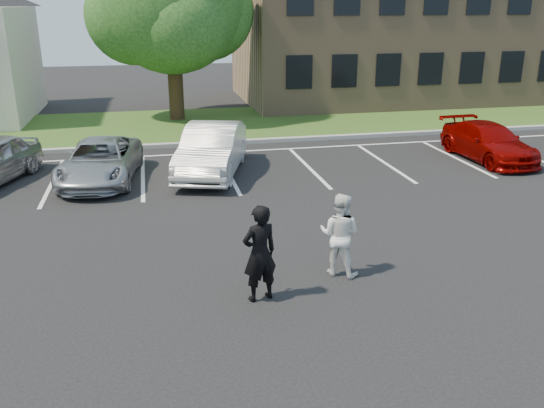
{
  "coord_description": "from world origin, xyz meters",
  "views": [
    {
      "loc": [
        -2.48,
        -10.47,
        5.35
      ],
      "look_at": [
        0.0,
        1.0,
        1.25
      ],
      "focal_mm": 38.0,
      "sensor_mm": 36.0,
      "label": 1
    }
  ],
  "objects_px": {
    "man_black_suit": "(260,253)",
    "car_red_compact": "(488,142)",
    "car_silver_minivan": "(100,161)",
    "tree": "(173,3)",
    "office_building": "(430,25)",
    "man_white_shirt": "(340,234)",
    "car_white_sedan": "(212,150)"
  },
  "relations": [
    {
      "from": "man_black_suit",
      "to": "car_silver_minivan",
      "type": "xyz_separation_m",
      "value": [
        -3.43,
        8.68,
        -0.3
      ]
    },
    {
      "from": "car_white_sedan",
      "to": "car_red_compact",
      "type": "height_order",
      "value": "car_white_sedan"
    },
    {
      "from": "office_building",
      "to": "car_silver_minivan",
      "type": "distance_m",
      "value": 23.22
    },
    {
      "from": "man_black_suit",
      "to": "car_white_sedan",
      "type": "relative_size",
      "value": 0.39
    },
    {
      "from": "man_white_shirt",
      "to": "man_black_suit",
      "type": "bearing_deg",
      "value": 56.92
    },
    {
      "from": "car_red_compact",
      "to": "car_white_sedan",
      "type": "bearing_deg",
      "value": 175.98
    },
    {
      "from": "tree",
      "to": "car_white_sedan",
      "type": "height_order",
      "value": "tree"
    },
    {
      "from": "car_silver_minivan",
      "to": "car_white_sedan",
      "type": "bearing_deg",
      "value": 8.68
    },
    {
      "from": "car_silver_minivan",
      "to": "man_black_suit",
      "type": "bearing_deg",
      "value": -61.02
    },
    {
      "from": "car_white_sedan",
      "to": "man_white_shirt",
      "type": "bearing_deg",
      "value": -61.43
    },
    {
      "from": "car_red_compact",
      "to": "car_silver_minivan",
      "type": "bearing_deg",
      "value": 176.73
    },
    {
      "from": "man_black_suit",
      "to": "car_white_sedan",
      "type": "height_order",
      "value": "man_black_suit"
    },
    {
      "from": "tree",
      "to": "car_silver_minivan",
      "type": "height_order",
      "value": "tree"
    },
    {
      "from": "office_building",
      "to": "car_silver_minivan",
      "type": "xyz_separation_m",
      "value": [
        -18.07,
        -14.16,
        -3.51
      ]
    },
    {
      "from": "car_white_sedan",
      "to": "man_black_suit",
      "type": "bearing_deg",
      "value": -74.12
    },
    {
      "from": "office_building",
      "to": "man_white_shirt",
      "type": "xyz_separation_m",
      "value": [
        -12.82,
        -22.1,
        -3.28
      ]
    },
    {
      "from": "man_black_suit",
      "to": "car_red_compact",
      "type": "distance_m",
      "value": 13.14
    },
    {
      "from": "office_building",
      "to": "man_black_suit",
      "type": "distance_m",
      "value": 27.31
    },
    {
      "from": "tree",
      "to": "car_white_sedan",
      "type": "distance_m",
      "value": 10.64
    },
    {
      "from": "tree",
      "to": "office_building",
      "type": "bearing_deg",
      "value": 16.56
    },
    {
      "from": "tree",
      "to": "car_red_compact",
      "type": "xyz_separation_m",
      "value": [
        10.43,
        -9.88,
        -4.71
      ]
    },
    {
      "from": "tree",
      "to": "car_silver_minivan",
      "type": "bearing_deg",
      "value": -107.39
    },
    {
      "from": "car_silver_minivan",
      "to": "car_white_sedan",
      "type": "xyz_separation_m",
      "value": [
        3.54,
        0.08,
        0.16
      ]
    },
    {
      "from": "man_black_suit",
      "to": "car_red_compact",
      "type": "relative_size",
      "value": 0.43
    },
    {
      "from": "tree",
      "to": "car_silver_minivan",
      "type": "distance_m",
      "value": 11.18
    },
    {
      "from": "car_silver_minivan",
      "to": "car_red_compact",
      "type": "height_order",
      "value": "car_silver_minivan"
    },
    {
      "from": "office_building",
      "to": "man_black_suit",
      "type": "height_order",
      "value": "office_building"
    },
    {
      "from": "office_building",
      "to": "man_white_shirt",
      "type": "relative_size",
      "value": 12.73
    },
    {
      "from": "tree",
      "to": "man_white_shirt",
      "type": "relative_size",
      "value": 5.0
    },
    {
      "from": "man_black_suit",
      "to": "car_silver_minivan",
      "type": "bearing_deg",
      "value": -84.9
    },
    {
      "from": "man_black_suit",
      "to": "tree",
      "type": "bearing_deg",
      "value": -105.25
    },
    {
      "from": "tree",
      "to": "man_white_shirt",
      "type": "xyz_separation_m",
      "value": [
        2.21,
        -17.63,
        -4.47
      ]
    }
  ]
}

